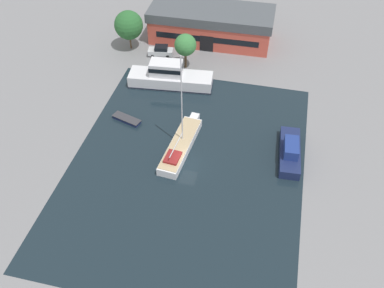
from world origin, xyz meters
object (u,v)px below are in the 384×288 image
sailboat_moored (181,145)px  motor_cruiser (170,77)px  quay_tree_near_building (185,45)px  quay_tree_by_water (129,25)px  small_dinghy (127,119)px  parked_car (161,51)px  cabin_boat (290,151)px  warehouse_building (211,24)px

sailboat_moored → motor_cruiser: sailboat_moored is taller
quay_tree_near_building → motor_cruiser: bearing=-103.5°
quay_tree_by_water → small_dinghy: size_ratio=1.51×
parked_car → quay_tree_by_water: bearing=70.2°
parked_car → sailboat_moored: size_ratio=0.32×
cabin_boat → parked_car: bearing=135.9°
quay_tree_by_water → motor_cruiser: bearing=-43.5°
quay_tree_near_building → sailboat_moored: sailboat_moored is taller
parked_car → motor_cruiser: (3.83, -8.10, 0.62)m
cabin_boat → quay_tree_by_water: bearing=140.6°
warehouse_building → quay_tree_by_water: bearing=-155.7°
quay_tree_near_building → motor_cruiser: (-1.30, -5.43, -2.75)m
sailboat_moored → small_dinghy: bearing=162.3°
small_dinghy → cabin_boat: (23.57, -2.04, 0.70)m
quay_tree_near_building → small_dinghy: (-5.06, -15.50, -3.99)m
small_dinghy → parked_car: bearing=17.9°
parked_car → small_dinghy: size_ratio=0.98×
warehouse_building → motor_cruiser: 16.02m
sailboat_moored → cabin_boat: sailboat_moored is taller
warehouse_building → quay_tree_near_building: size_ratio=3.65×
sailboat_moored → small_dinghy: size_ratio=3.08×
quay_tree_near_building → small_dinghy: bearing=-108.1°
parked_car → small_dinghy: parked_car is taller
sailboat_moored → small_dinghy: sailboat_moored is taller
sailboat_moored → motor_cruiser: bearing=116.3°
quay_tree_near_building → small_dinghy: 16.78m
quay_tree_by_water → small_dinghy: bearing=-72.8°
motor_cruiser → warehouse_building: bearing=-18.6°
motor_cruiser → quay_tree_near_building: bearing=-19.0°
sailboat_moored → motor_cruiser: 14.94m
quay_tree_near_building → parked_car: quay_tree_near_building is taller
quay_tree_near_building → cabin_boat: quay_tree_near_building is taller
parked_car → cabin_boat: 31.10m
quay_tree_near_building → warehouse_building: bearing=77.2°
motor_cruiser → cabin_boat: bearing=-127.0°
quay_tree_by_water → motor_cruiser: size_ratio=0.51×
motor_cruiser → small_dinghy: (-3.75, -10.06, -1.24)m
warehouse_building → motor_cruiser: (-3.60, -15.53, -1.47)m
warehouse_building → small_dinghy: 26.77m
parked_car → sailboat_moored: (9.20, -22.01, -0.19)m
parked_car → sailboat_moored: 23.86m
small_dinghy → cabin_boat: bearing=-77.3°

